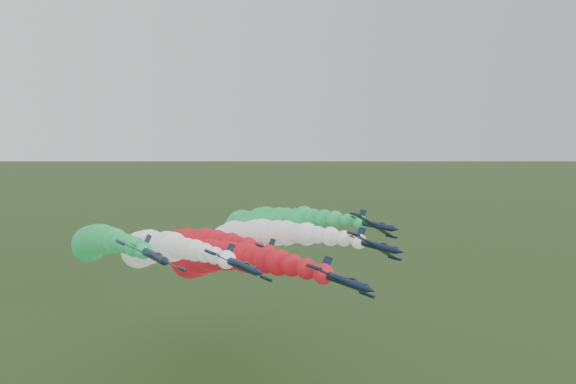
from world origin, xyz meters
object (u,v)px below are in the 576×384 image
Objects in this scene: jet_outer_right at (257,223)px; jet_inner_left at (149,249)px; jet_lead at (207,258)px; jet_trail at (190,244)px; jet_outer_left at (94,242)px; jet_inner_right at (247,237)px.

jet_inner_left is at bearing -166.78° from jet_outer_right.
jet_lead reaches higher than jet_trail.
jet_outer_left reaches higher than jet_trail.
jet_inner_right is (13.65, 7.81, 1.46)m from jet_lead.
jet_inner_right reaches higher than jet_trail.
jet_outer_right is (22.40, 18.34, 2.19)m from jet_lead.
jet_outer_left is (-30.75, 9.41, 0.62)m from jet_inner_right.
jet_lead is 13.67m from jet_inner_left.
jet_lead is 29.04m from jet_outer_right.
jet_outer_right is (30.11, 7.07, 1.47)m from jet_inner_left.
jet_inner_left is 1.00× the size of jet_outer_left.
jet_inner_left reaches higher than jet_trail.
jet_inner_left is 21.64m from jet_inner_right.
jet_outer_right reaches higher than jet_lead.
jet_outer_right reaches higher than jet_outer_left.
jet_outer_right is at bearing -20.03° from jet_trail.
jet_outer_right is at bearing 50.26° from jet_inner_right.
jet_inner_right is at bearing -68.00° from jet_trail.
jet_lead is at bearing -140.69° from jet_outer_right.
jet_inner_right is 32.16m from jet_outer_left.
jet_inner_left is at bearing 124.35° from jet_lead.
jet_inner_right is at bearing -129.74° from jet_outer_right.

